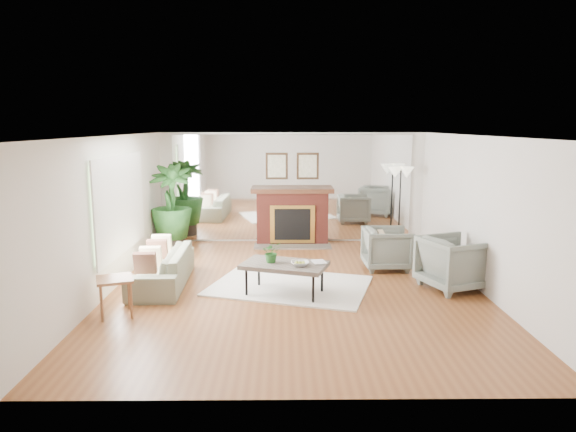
{
  "coord_description": "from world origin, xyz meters",
  "views": [
    {
      "loc": [
        -0.21,
        -8.16,
        2.68
      ],
      "look_at": [
        -0.12,
        0.6,
        1.11
      ],
      "focal_mm": 32.0,
      "sensor_mm": 36.0,
      "label": 1
    }
  ],
  "objects_px": {
    "side_table": "(115,284)",
    "coffee_table": "(285,266)",
    "fireplace": "(292,215)",
    "armchair_back": "(387,248)",
    "armchair_front": "(454,263)",
    "floor_lamp": "(401,179)",
    "potted_ficus": "(171,205)",
    "sofa": "(162,268)"
  },
  "relations": [
    {
      "from": "floor_lamp",
      "to": "potted_ficus",
      "type": "bearing_deg",
      "value": -175.67
    },
    {
      "from": "armchair_front",
      "to": "floor_lamp",
      "type": "height_order",
      "value": "floor_lamp"
    },
    {
      "from": "coffee_table",
      "to": "armchair_back",
      "type": "height_order",
      "value": "armchair_back"
    },
    {
      "from": "fireplace",
      "to": "potted_ficus",
      "type": "xyz_separation_m",
      "value": [
        -2.6,
        -0.6,
        0.33
      ]
    },
    {
      "from": "coffee_table",
      "to": "armchair_front",
      "type": "relative_size",
      "value": 1.53
    },
    {
      "from": "armchair_front",
      "to": "floor_lamp",
      "type": "distance_m",
      "value": 3.26
    },
    {
      "from": "sofa",
      "to": "armchair_back",
      "type": "relative_size",
      "value": 2.38
    },
    {
      "from": "armchair_back",
      "to": "potted_ficus",
      "type": "bearing_deg",
      "value": 70.17
    },
    {
      "from": "sofa",
      "to": "potted_ficus",
      "type": "height_order",
      "value": "potted_ficus"
    },
    {
      "from": "fireplace",
      "to": "armchair_front",
      "type": "xyz_separation_m",
      "value": [
        2.6,
        -3.3,
        -0.22
      ]
    },
    {
      "from": "fireplace",
      "to": "floor_lamp",
      "type": "xyz_separation_m",
      "value": [
        2.37,
        -0.23,
        0.84
      ]
    },
    {
      "from": "armchair_back",
      "to": "fireplace",
      "type": "bearing_deg",
      "value": 38.82
    },
    {
      "from": "sofa",
      "to": "potted_ficus",
      "type": "relative_size",
      "value": 1.1
    },
    {
      "from": "armchair_back",
      "to": "side_table",
      "type": "xyz_separation_m",
      "value": [
        -4.32,
        -2.36,
        0.07
      ]
    },
    {
      "from": "fireplace",
      "to": "armchair_back",
      "type": "distance_m",
      "value": 2.74
    },
    {
      "from": "armchair_back",
      "to": "floor_lamp",
      "type": "xyz_separation_m",
      "value": [
        0.64,
        1.88,
        1.11
      ]
    },
    {
      "from": "fireplace",
      "to": "sofa",
      "type": "xyz_separation_m",
      "value": [
        -2.25,
        -3.05,
        -0.36
      ]
    },
    {
      "from": "floor_lamp",
      "to": "fireplace",
      "type": "bearing_deg",
      "value": 174.54
    },
    {
      "from": "fireplace",
      "to": "armchair_back",
      "type": "bearing_deg",
      "value": -50.44
    },
    {
      "from": "armchair_front",
      "to": "side_table",
      "type": "bearing_deg",
      "value": 82.03
    },
    {
      "from": "sofa",
      "to": "armchair_back",
      "type": "bearing_deg",
      "value": 101.47
    },
    {
      "from": "armchair_front",
      "to": "coffee_table",
      "type": "bearing_deg",
      "value": 75.39
    },
    {
      "from": "armchair_back",
      "to": "armchair_front",
      "type": "height_order",
      "value": "armchair_front"
    },
    {
      "from": "potted_ficus",
      "to": "sofa",
      "type": "bearing_deg",
      "value": -81.91
    },
    {
      "from": "fireplace",
      "to": "potted_ficus",
      "type": "distance_m",
      "value": 2.69
    },
    {
      "from": "sofa",
      "to": "armchair_front",
      "type": "height_order",
      "value": "armchair_front"
    },
    {
      "from": "side_table",
      "to": "coffee_table",
      "type": "bearing_deg",
      "value": 19.98
    },
    {
      "from": "coffee_table",
      "to": "armchair_front",
      "type": "bearing_deg",
      "value": 6.03
    },
    {
      "from": "armchair_back",
      "to": "side_table",
      "type": "relative_size",
      "value": 1.37
    },
    {
      "from": "coffee_table",
      "to": "armchair_back",
      "type": "bearing_deg",
      "value": 37.69
    },
    {
      "from": "fireplace",
      "to": "coffee_table",
      "type": "xyz_separation_m",
      "value": [
        -0.19,
        -3.59,
        -0.18
      ]
    },
    {
      "from": "coffee_table",
      "to": "floor_lamp",
      "type": "bearing_deg",
      "value": 52.72
    },
    {
      "from": "coffee_table",
      "to": "armchair_front",
      "type": "height_order",
      "value": "armchair_front"
    },
    {
      "from": "fireplace",
      "to": "floor_lamp",
      "type": "relative_size",
      "value": 1.16
    },
    {
      "from": "potted_ficus",
      "to": "floor_lamp",
      "type": "distance_m",
      "value": 5.01
    },
    {
      "from": "side_table",
      "to": "floor_lamp",
      "type": "relative_size",
      "value": 0.36
    },
    {
      "from": "side_table",
      "to": "potted_ficus",
      "type": "height_order",
      "value": "potted_ficus"
    },
    {
      "from": "fireplace",
      "to": "coffee_table",
      "type": "bearing_deg",
      "value": -92.99
    },
    {
      "from": "armchair_front",
      "to": "potted_ficus",
      "type": "relative_size",
      "value": 0.52
    },
    {
      "from": "fireplace",
      "to": "armchair_back",
      "type": "relative_size",
      "value": 2.39
    },
    {
      "from": "sofa",
      "to": "potted_ficus",
      "type": "distance_m",
      "value": 2.57
    },
    {
      "from": "armchair_front",
      "to": "potted_ficus",
      "type": "height_order",
      "value": "potted_ficus"
    }
  ]
}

